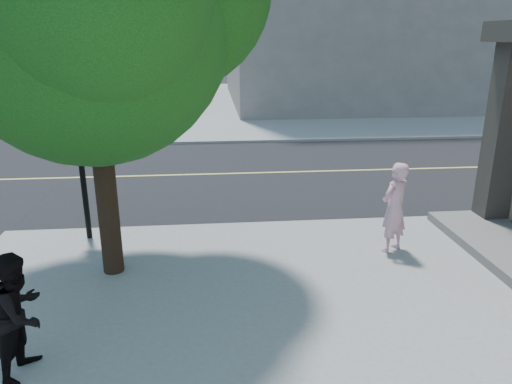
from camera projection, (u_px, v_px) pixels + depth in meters
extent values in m
plane|color=black|center=(53.00, 234.00, 10.46)|extent=(140.00, 140.00, 0.00)
cube|color=black|center=(98.00, 177.00, 14.72)|extent=(140.00, 9.00, 0.01)
cube|color=gray|center=(359.00, 101.00, 32.03)|extent=(29.00, 25.00, 0.12)
cube|color=#35302B|center=(503.00, 130.00, 10.19)|extent=(0.55, 0.55, 4.20)
imported|color=#D79CB2|center=(394.00, 208.00, 9.14)|extent=(0.77, 0.71, 1.78)
imported|color=black|center=(20.00, 314.00, 5.80)|extent=(0.73, 0.87, 1.60)
cylinder|color=black|center=(104.00, 174.00, 8.03)|extent=(0.36, 0.36, 3.59)
sphere|color=#1B5816|center=(89.00, 23.00, 7.30)|extent=(4.39, 4.39, 4.39)
cylinder|color=black|center=(79.00, 145.00, 9.40)|extent=(0.11, 0.11, 3.93)
cylinder|color=black|center=(0.00, 52.00, 8.74)|extent=(2.43, 0.09, 0.09)
cube|color=white|center=(79.00, 122.00, 9.24)|extent=(0.51, 0.04, 0.19)
cube|color=navy|center=(81.00, 146.00, 9.39)|extent=(0.42, 0.04, 0.51)
imported|color=black|center=(72.00, 82.00, 9.03)|extent=(0.15, 0.19, 0.93)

